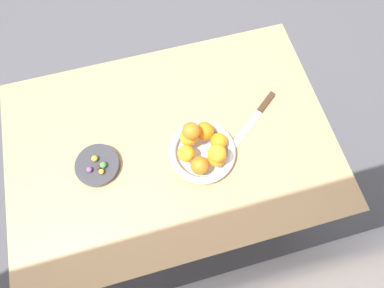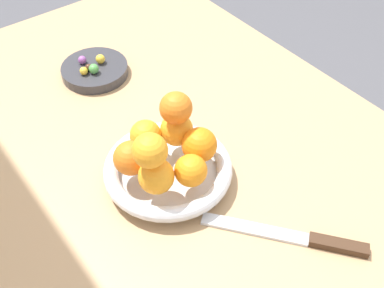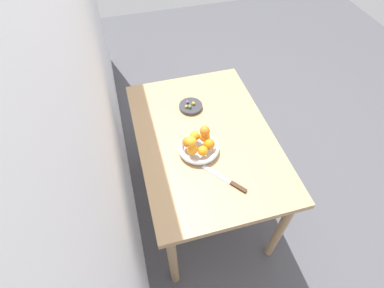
% 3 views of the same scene
% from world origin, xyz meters
% --- Properties ---
extents(dining_table, '(1.10, 0.76, 0.74)m').
position_xyz_m(dining_table, '(0.00, 0.00, 0.65)').
color(dining_table, tan).
rests_on(dining_table, ground_plane).
extents(fruit_bowl, '(0.22, 0.22, 0.04)m').
position_xyz_m(fruit_bowl, '(-0.09, 0.07, 0.76)').
color(fruit_bowl, silver).
rests_on(fruit_bowl, dining_table).
extents(candy_dish, '(0.14, 0.14, 0.02)m').
position_xyz_m(candy_dish, '(0.25, 0.02, 0.75)').
color(candy_dish, '#333338').
rests_on(candy_dish, dining_table).
extents(orange_0, '(0.06, 0.06, 0.06)m').
position_xyz_m(orange_0, '(-0.06, 0.02, 0.81)').
color(orange_0, orange).
rests_on(orange_0, fruit_bowl).
extents(orange_1, '(0.05, 0.05, 0.05)m').
position_xyz_m(orange_1, '(-0.04, 0.07, 0.81)').
color(orange_1, orange).
rests_on(orange_1, fruit_bowl).
extents(orange_2, '(0.06, 0.06, 0.06)m').
position_xyz_m(orange_2, '(-0.07, 0.12, 0.81)').
color(orange_2, orange).
rests_on(orange_2, fruit_bowl).
extents(orange_3, '(0.06, 0.06, 0.06)m').
position_xyz_m(orange_3, '(-0.12, 0.11, 0.81)').
color(orange_3, orange).
rests_on(orange_3, fruit_bowl).
extents(orange_4, '(0.05, 0.05, 0.05)m').
position_xyz_m(orange_4, '(-0.15, 0.06, 0.81)').
color(orange_4, orange).
rests_on(orange_4, fruit_bowl).
extents(orange_5, '(0.06, 0.06, 0.06)m').
position_xyz_m(orange_5, '(-0.11, 0.01, 0.81)').
color(orange_5, orange).
rests_on(orange_5, fruit_bowl).
extents(orange_6, '(0.05, 0.05, 0.05)m').
position_xyz_m(orange_6, '(-0.07, 0.03, 0.86)').
color(orange_6, orange).
rests_on(orange_6, orange_0).
extents(orange_7, '(0.06, 0.06, 0.06)m').
position_xyz_m(orange_7, '(-0.12, 0.11, 0.87)').
color(orange_7, orange).
rests_on(orange_7, orange_3).
extents(candy_ball_0, '(0.02, 0.02, 0.02)m').
position_xyz_m(candy_ball_0, '(0.27, 0.03, 0.77)').
color(candy_ball_0, '#8C4C99').
rests_on(candy_ball_0, candy_dish).
extents(candy_ball_1, '(0.01, 0.01, 0.01)m').
position_xyz_m(candy_ball_1, '(0.24, 0.03, 0.77)').
color(candy_ball_1, '#472819').
rests_on(candy_ball_1, candy_dish).
extents(candy_ball_2, '(0.02, 0.02, 0.02)m').
position_xyz_m(candy_ball_2, '(0.23, 0.05, 0.77)').
color(candy_ball_2, gold).
rests_on(candy_ball_2, candy_dish).
extents(candy_ball_3, '(0.02, 0.02, 0.02)m').
position_xyz_m(candy_ball_3, '(0.23, 0.03, 0.77)').
color(candy_ball_3, '#4C9947').
rests_on(candy_ball_3, candy_dish).
extents(candy_ball_4, '(0.02, 0.02, 0.02)m').
position_xyz_m(candy_ball_4, '(0.25, -0.00, 0.77)').
color(candy_ball_4, gold).
rests_on(candy_ball_4, candy_dish).
extents(knife, '(0.22, 0.18, 0.01)m').
position_xyz_m(knife, '(-0.32, -0.02, 0.75)').
color(knife, '#3F2819').
rests_on(knife, dining_table).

